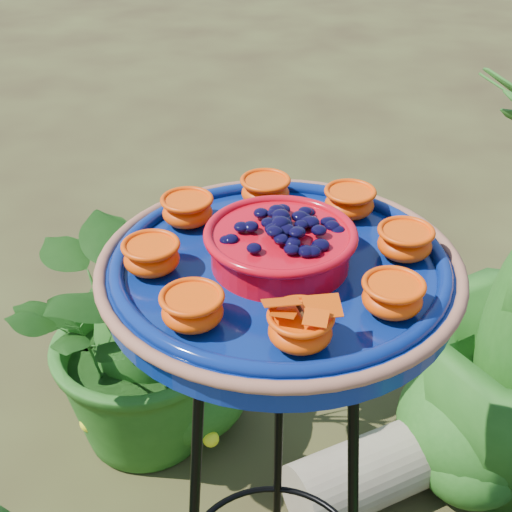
% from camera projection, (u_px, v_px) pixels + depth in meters
% --- Properties ---
extents(tripod_stand, '(0.38, 0.39, 0.96)m').
position_uv_depth(tripod_stand, '(275.00, 471.00, 1.21)').
color(tripod_stand, black).
rests_on(tripod_stand, ground).
extents(feeder_dish, '(0.53, 0.53, 0.11)m').
position_uv_depth(feeder_dish, '(280.00, 265.00, 0.98)').
color(feeder_dish, navy).
rests_on(feeder_dish, tripod_stand).
extents(driftwood_log, '(0.56, 0.48, 0.19)m').
position_uv_depth(driftwood_log, '(392.00, 462.00, 1.85)').
color(driftwood_log, gray).
rests_on(driftwood_log, ground).
extents(shrub_back_left, '(0.94, 0.93, 0.79)m').
position_uv_depth(shrub_back_left, '(145.00, 316.00, 1.88)').
color(shrub_back_left, '#1F5516').
rests_on(shrub_back_left, ground).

